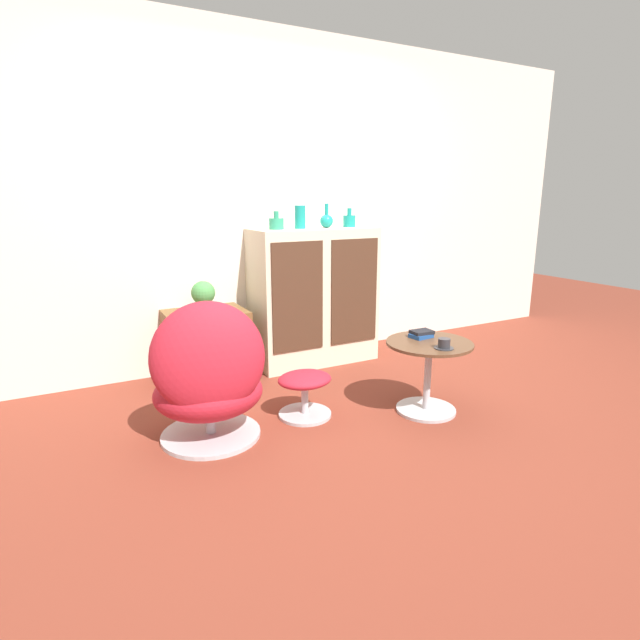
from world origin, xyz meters
The scene contains 14 objects.
ground_plane centered at (0.00, 0.00, 0.00)m, with size 12.00×12.00×0.00m, color brown.
wall_back centered at (0.00, 1.52, 1.30)m, with size 6.40×0.06×2.60m.
sideboard centered at (0.28, 1.26, 0.55)m, with size 1.00×0.46×1.10m.
tv_console centered at (-0.62, 1.27, 0.26)m, with size 0.59×0.44×0.52m.
egg_chair centered at (-0.89, 0.26, 0.38)m, with size 0.70×0.66×0.84m.
ottoman centered at (-0.28, 0.31, 0.19)m, with size 0.34×0.33×0.29m.
coffee_table centered at (0.44, 0.01, 0.29)m, with size 0.54×0.54×0.47m.
vase_leftmost centered at (-0.04, 1.26, 1.15)m, with size 0.11×0.11×0.14m.
vase_inner_left centered at (0.16, 1.26, 1.19)m, with size 0.09×0.09×0.18m.
vase_inner_right centered at (0.40, 1.26, 1.16)m, with size 0.10×0.10×0.19m.
vase_rightmost centered at (0.61, 1.26, 1.15)m, with size 0.10×0.10×0.15m.
potted_plant centered at (-0.63, 1.27, 0.65)m, with size 0.17×0.17×0.23m.
teacup centered at (0.43, -0.14, 0.49)m, with size 0.12×0.12×0.06m.
book_stack centered at (0.46, 0.11, 0.49)m, with size 0.15×0.11×0.05m.
Camera 1 is at (-1.57, -2.30, 1.35)m, focal length 28.00 mm.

